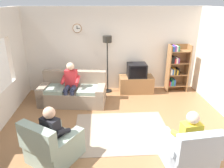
{
  "coord_description": "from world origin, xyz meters",
  "views": [
    {
      "loc": [
        -0.45,
        -4.16,
        2.86
      ],
      "look_at": [
        -0.15,
        0.6,
        0.95
      ],
      "focal_mm": 33.76,
      "sensor_mm": 36.0,
      "label": 1
    }
  ],
  "objects_px": {
    "person_on_couch": "(71,82)",
    "person_in_left_armchair": "(55,130)",
    "couch": "(73,93)",
    "tv_stand": "(136,84)",
    "bookshelf": "(176,67)",
    "floor_lamp": "(107,49)",
    "tv": "(137,70)",
    "person_in_right_armchair": "(187,135)",
    "armchair_near_window": "(53,146)",
    "armchair_near_bookshelf": "(187,152)"
  },
  "relations": [
    {
      "from": "tv_stand",
      "to": "armchair_near_bookshelf",
      "type": "relative_size",
      "value": 1.15
    },
    {
      "from": "person_on_couch",
      "to": "person_in_right_armchair",
      "type": "height_order",
      "value": "person_on_couch"
    },
    {
      "from": "person_in_left_armchair",
      "to": "person_in_right_armchair",
      "type": "height_order",
      "value": "same"
    },
    {
      "from": "bookshelf",
      "to": "person_in_right_armchair",
      "type": "relative_size",
      "value": 1.38
    },
    {
      "from": "tv",
      "to": "armchair_near_window",
      "type": "xyz_separation_m",
      "value": [
        -2.11,
        -3.07,
        -0.47
      ]
    },
    {
      "from": "tv",
      "to": "armchair_near_window",
      "type": "distance_m",
      "value": 3.75
    },
    {
      "from": "floor_lamp",
      "to": "couch",
      "type": "bearing_deg",
      "value": -144.19
    },
    {
      "from": "person_on_couch",
      "to": "person_in_left_armchair",
      "type": "relative_size",
      "value": 1.11
    },
    {
      "from": "armchair_near_bookshelf",
      "to": "person_in_right_armchair",
      "type": "relative_size",
      "value": 0.86
    },
    {
      "from": "couch",
      "to": "person_in_left_armchair",
      "type": "bearing_deg",
      "value": -91.62
    },
    {
      "from": "armchair_near_bookshelf",
      "to": "person_on_couch",
      "type": "relative_size",
      "value": 0.77
    },
    {
      "from": "tv",
      "to": "person_on_couch",
      "type": "relative_size",
      "value": 0.48
    },
    {
      "from": "armchair_near_window",
      "to": "tv",
      "type": "bearing_deg",
      "value": 55.45
    },
    {
      "from": "person_on_couch",
      "to": "armchair_near_window",
      "type": "bearing_deg",
      "value": -92.04
    },
    {
      "from": "floor_lamp",
      "to": "person_in_right_armchair",
      "type": "distance_m",
      "value": 3.76
    },
    {
      "from": "person_in_right_armchair",
      "to": "person_in_left_armchair",
      "type": "bearing_deg",
      "value": 172.73
    },
    {
      "from": "floor_lamp",
      "to": "armchair_near_window",
      "type": "relative_size",
      "value": 1.57
    },
    {
      "from": "tv_stand",
      "to": "bookshelf",
      "type": "relative_size",
      "value": 0.71
    },
    {
      "from": "floor_lamp",
      "to": "armchair_near_window",
      "type": "bearing_deg",
      "value": -110.18
    },
    {
      "from": "person_on_couch",
      "to": "bookshelf",
      "type": "bearing_deg",
      "value": 14.11
    },
    {
      "from": "armchair_near_bookshelf",
      "to": "person_on_couch",
      "type": "height_order",
      "value": "person_on_couch"
    },
    {
      "from": "couch",
      "to": "tv_stand",
      "type": "distance_m",
      "value": 2.1
    },
    {
      "from": "person_in_left_armchair",
      "to": "person_in_right_armchair",
      "type": "xyz_separation_m",
      "value": [
        2.41,
        -0.31,
        0.0
      ]
    },
    {
      "from": "armchair_near_bookshelf",
      "to": "person_in_right_armchair",
      "type": "xyz_separation_m",
      "value": [
        -0.01,
        0.09,
        0.32
      ]
    },
    {
      "from": "tv",
      "to": "armchair_near_bookshelf",
      "type": "distance_m",
      "value": 3.44
    },
    {
      "from": "person_on_couch",
      "to": "person_in_left_armchair",
      "type": "bearing_deg",
      "value": -90.82
    },
    {
      "from": "tv_stand",
      "to": "armchair_near_window",
      "type": "distance_m",
      "value": 3.74
    },
    {
      "from": "couch",
      "to": "bookshelf",
      "type": "bearing_deg",
      "value": 12.47
    },
    {
      "from": "bookshelf",
      "to": "armchair_near_bookshelf",
      "type": "bearing_deg",
      "value": -105.37
    },
    {
      "from": "couch",
      "to": "person_in_left_armchair",
      "type": "height_order",
      "value": "person_in_left_armchair"
    },
    {
      "from": "person_on_couch",
      "to": "tv",
      "type": "bearing_deg",
      "value": 20.22
    },
    {
      "from": "person_on_couch",
      "to": "couch",
      "type": "bearing_deg",
      "value": 72.38
    },
    {
      "from": "couch",
      "to": "armchair_near_window",
      "type": "bearing_deg",
      "value": -92.76
    },
    {
      "from": "armchair_near_bookshelf",
      "to": "person_on_couch",
      "type": "distance_m",
      "value": 3.59
    },
    {
      "from": "tv_stand",
      "to": "floor_lamp",
      "type": "bearing_deg",
      "value": 173.98
    },
    {
      "from": "tv",
      "to": "person_on_couch",
      "type": "distance_m",
      "value": 2.16
    },
    {
      "from": "person_in_right_armchair",
      "to": "person_on_couch",
      "type": "bearing_deg",
      "value": 132.99
    },
    {
      "from": "tv",
      "to": "person_in_right_armchair",
      "type": "relative_size",
      "value": 0.54
    },
    {
      "from": "bookshelf",
      "to": "floor_lamp",
      "type": "relative_size",
      "value": 0.84
    },
    {
      "from": "couch",
      "to": "tv_stand",
      "type": "bearing_deg",
      "value": 18.37
    },
    {
      "from": "person_in_right_armchair",
      "to": "couch",
      "type": "bearing_deg",
      "value": 131.37
    },
    {
      "from": "tv_stand",
      "to": "armchair_near_window",
      "type": "relative_size",
      "value": 0.93
    },
    {
      "from": "tv_stand",
      "to": "tv",
      "type": "distance_m",
      "value": 0.49
    },
    {
      "from": "bookshelf",
      "to": "tv",
      "type": "bearing_deg",
      "value": -175.9
    },
    {
      "from": "armchair_near_window",
      "to": "person_in_left_armchair",
      "type": "relative_size",
      "value": 1.05
    },
    {
      "from": "tv",
      "to": "person_in_left_armchair",
      "type": "bearing_deg",
      "value": -124.55
    },
    {
      "from": "tv",
      "to": "person_in_right_armchair",
      "type": "xyz_separation_m",
      "value": [
        0.35,
        -3.3,
        -0.16
      ]
    },
    {
      "from": "bookshelf",
      "to": "couch",
      "type": "bearing_deg",
      "value": -167.53
    },
    {
      "from": "tv_stand",
      "to": "tv",
      "type": "xyz_separation_m",
      "value": [
        0.0,
        -0.02,
        0.49
      ]
    },
    {
      "from": "tv_stand",
      "to": "person_on_couch",
      "type": "height_order",
      "value": "person_on_couch"
    }
  ]
}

